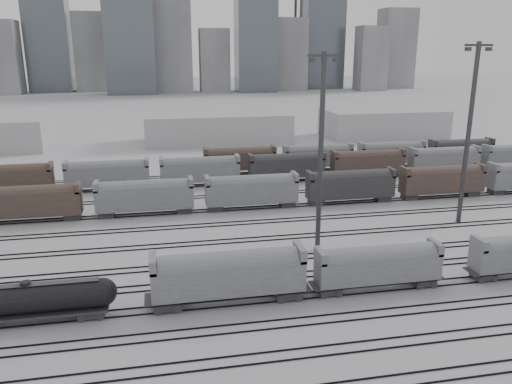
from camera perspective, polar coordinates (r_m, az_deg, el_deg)
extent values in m
plane|color=silver|center=(51.59, -2.71, -13.09)|extent=(900.00, 900.00, 0.00)
cube|color=black|center=(43.40, -0.71, -19.12)|extent=(220.00, 0.07, 0.16)
cube|color=black|center=(44.56, -1.06, -18.08)|extent=(220.00, 0.07, 0.16)
cube|color=black|center=(47.52, -1.84, -15.72)|extent=(220.00, 0.07, 0.16)
cube|color=black|center=(48.73, -2.13, -14.85)|extent=(220.00, 0.07, 0.16)
cube|color=black|center=(51.80, -2.76, -12.86)|extent=(220.00, 0.07, 0.16)
cube|color=black|center=(53.05, -3.00, -12.13)|extent=(220.00, 0.07, 0.16)
cube|color=black|center=(56.19, -3.53, -10.45)|extent=(220.00, 0.07, 0.16)
cube|color=black|center=(57.47, -3.72, -9.82)|extent=(220.00, 0.07, 0.16)
cube|color=black|center=(60.68, -4.17, -8.38)|extent=(220.00, 0.07, 0.16)
cube|color=black|center=(61.99, -4.33, -7.85)|extent=(220.00, 0.07, 0.16)
cube|color=black|center=(67.09, -4.91, -5.96)|extent=(220.00, 0.07, 0.16)
cube|color=black|center=(68.42, -5.05, -5.52)|extent=(220.00, 0.07, 0.16)
cube|color=black|center=(73.61, -5.52, -3.97)|extent=(220.00, 0.07, 0.16)
cube|color=black|center=(74.95, -5.63, -3.60)|extent=(220.00, 0.07, 0.16)
cube|color=black|center=(80.21, -6.03, -2.30)|extent=(220.00, 0.07, 0.16)
cube|color=black|center=(81.57, -6.12, -1.99)|extent=(220.00, 0.07, 0.16)
cube|color=black|center=(87.82, -6.51, -0.70)|extent=(220.00, 0.07, 0.16)
cube|color=black|center=(89.19, -6.59, -0.44)|extent=(220.00, 0.07, 0.16)
cube|color=black|center=(95.50, -6.92, 0.64)|extent=(220.00, 0.07, 0.16)
cube|color=black|center=(96.88, -6.98, 0.86)|extent=(220.00, 0.07, 0.16)
cube|color=black|center=(103.23, -7.26, 1.79)|extent=(220.00, 0.07, 0.16)
cube|color=black|center=(104.62, -7.32, 1.97)|extent=(220.00, 0.07, 0.16)
cube|color=#262629|center=(52.34, -18.24, -12.85)|extent=(2.45, 1.98, 0.66)
cube|color=#262629|center=(53.20, -24.47, -12.46)|extent=(14.60, 2.54, 0.24)
cylinder|color=black|center=(52.54, -24.66, -11.01)|extent=(13.66, 2.73, 2.73)
sphere|color=black|center=(51.29, -17.11, -10.87)|extent=(2.73, 2.73, 2.73)
cylinder|color=black|center=(51.91, -24.85, -9.51)|extent=(0.94, 0.94, 0.47)
cube|color=#262629|center=(51.95, -24.84, -9.61)|extent=(13.19, 0.85, 0.06)
cube|color=#262629|center=(51.80, -10.04, -12.49)|extent=(2.68, 2.16, 0.72)
cube|color=#262629|center=(53.25, 3.62, -11.43)|extent=(2.68, 2.16, 0.72)
cube|color=gray|center=(51.08, -3.14, -9.64)|extent=(15.43, 3.09, 3.29)
cylinder|color=gray|center=(50.56, -3.16, -8.38)|extent=(13.99, 2.98, 2.98)
cube|color=gray|center=(49.87, -11.72, -8.03)|extent=(0.72, 3.09, 1.44)
cube|color=gray|center=(51.67, 5.04, -6.87)|extent=(0.72, 3.09, 1.44)
cone|color=#262629|center=(51.98, -3.11, -11.64)|extent=(2.47, 2.47, 0.93)
cube|color=#262629|center=(54.52, 8.33, -10.98)|extent=(2.36, 1.90, 0.63)
cube|color=#262629|center=(58.80, 18.52, -9.60)|extent=(2.36, 1.90, 0.63)
cube|color=gray|center=(55.55, 13.77, -8.33)|extent=(13.59, 2.72, 2.90)
cylinder|color=gray|center=(55.12, 13.85, -7.30)|extent=(12.32, 2.63, 2.63)
cube|color=gray|center=(52.53, 7.37, -7.27)|extent=(0.63, 2.72, 1.27)
cube|color=gray|center=(57.81, 19.81, -5.92)|extent=(0.63, 2.72, 1.27)
cone|color=#262629|center=(56.28, 13.65, -9.97)|extent=(2.17, 2.17, 0.82)
cube|color=#262629|center=(62.68, 24.56, -8.64)|extent=(2.33, 1.88, 0.63)
cube|color=gray|center=(60.65, 24.15, -5.41)|extent=(0.63, 2.69, 1.26)
cylinder|color=#343436|center=(62.02, 7.40, 4.10)|extent=(0.64, 0.64, 24.91)
cube|color=#343436|center=(60.74, 7.81, 15.21)|extent=(3.99, 0.30, 0.30)
cube|color=#343436|center=(60.29, 6.40, 14.77)|extent=(0.70, 0.50, 0.50)
cube|color=#343436|center=(61.25, 9.16, 14.69)|extent=(0.70, 0.50, 0.50)
cylinder|color=#343436|center=(78.60, 23.09, 5.92)|extent=(0.67, 0.67, 26.21)
cube|color=#343436|center=(77.71, 24.12, 15.08)|extent=(4.19, 0.31, 0.31)
cube|color=#343436|center=(76.83, 23.08, 14.80)|extent=(0.73, 0.52, 0.52)
cube|color=#343436|center=(78.60, 25.05, 14.58)|extent=(0.73, 0.52, 0.52)
cube|color=#4E3B31|center=(82.22, -24.48, -1.24)|extent=(15.00, 3.00, 5.60)
cube|color=gray|center=(79.88, -12.57, -0.63)|extent=(15.00, 3.00, 5.60)
cube|color=gray|center=(81.12, -0.50, 0.01)|extent=(15.00, 3.00, 5.60)
cube|color=#262629|center=(85.78, 10.73, 0.61)|extent=(15.00, 3.00, 5.60)
cube|color=#4E3B31|center=(93.34, 20.48, 1.11)|extent=(15.00, 3.00, 5.60)
cube|color=#4E3B31|center=(98.96, -26.42, 1.24)|extent=(15.00, 3.00, 5.60)
cube|color=gray|center=(95.80, -16.59, 1.82)|extent=(15.00, 3.00, 5.60)
cube|color=gray|center=(95.60, -6.41, 2.36)|extent=(15.00, 3.00, 5.60)
cube|color=#262629|center=(98.38, 3.51, 2.81)|extent=(15.00, 3.00, 5.60)
cube|color=#4E3B31|center=(103.90, 12.64, 3.16)|extent=(15.00, 3.00, 5.60)
cube|color=gray|center=(111.76, 20.67, 3.40)|extent=(15.00, 3.00, 5.60)
cube|color=#4E3B31|center=(104.40, -1.86, 3.60)|extent=(15.00, 3.00, 5.60)
cube|color=gray|center=(108.37, 7.07, 3.94)|extent=(15.00, 3.00, 5.60)
cube|color=gray|center=(114.75, 15.19, 4.17)|extent=(15.00, 3.00, 5.60)
cube|color=#262629|center=(123.17, 22.33, 4.30)|extent=(15.00, 3.00, 5.60)
cube|color=#AAAAAC|center=(142.21, -4.43, 7.34)|extent=(40.00, 18.00, 8.00)
cube|color=#AAAAAC|center=(156.08, 14.28, 7.66)|extent=(35.00, 18.00, 8.00)
cube|color=#99999C|center=(336.61, -27.20, 13.50)|extent=(22.00, 17.60, 42.00)
cube|color=#4D545C|center=(331.22, -23.29, 17.24)|extent=(25.00, 20.00, 80.00)
cube|color=#99999C|center=(326.99, -18.56, 14.91)|extent=(20.00, 16.00, 48.00)
cube|color=#4D545C|center=(325.77, -14.32, 19.37)|extent=(28.00, 22.40, 95.00)
cube|color=#99999C|center=(324.94, -9.52, 16.54)|extent=(22.00, 17.60, 60.00)
cube|color=#99999C|center=(326.79, -4.90, 14.76)|extent=(18.00, 14.40, 38.00)
cube|color=#4D545C|center=(330.63, -0.44, 17.77)|extent=(24.00, 19.20, 72.00)
cube|color=#99999C|center=(336.00, 3.91, 15.41)|extent=(20.00, 16.00, 45.00)
cube|color=#4D545C|center=(343.80, 8.24, 18.88)|extent=(26.00, 20.80, 88.00)
cube|color=#99999C|center=(352.21, 12.06, 14.72)|extent=(18.00, 14.40, 40.00)
cube|color=#99999C|center=(362.59, 15.89, 15.45)|extent=(22.00, 17.60, 52.00)
cylinder|color=#343436|center=(351.39, -15.87, 19.38)|extent=(1.80, 1.80, 100.00)
cylinder|color=#343436|center=(363.60, 4.54, 19.76)|extent=(1.80, 1.80, 100.00)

